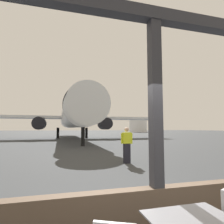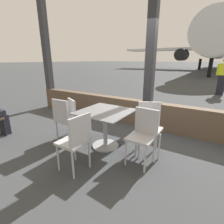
{
  "view_description": "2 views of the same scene",
  "coord_description": "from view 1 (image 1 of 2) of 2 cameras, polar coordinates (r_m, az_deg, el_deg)",
  "views": [
    {
      "loc": [
        -1.7,
        -3.16,
        1.7
      ],
      "look_at": [
        2.49,
        12.03,
        3.04
      ],
      "focal_mm": 30.68,
      "sensor_mm": 36.0,
      "label": 1
    },
    {
      "loc": [
        1.42,
        -3.93,
        1.66
      ],
      "look_at": [
        -0.47,
        -0.94,
        0.56
      ],
      "focal_mm": 26.97,
      "sensor_mm": 36.0,
      "label": 2
    }
  ],
  "objects": [
    {
      "name": "ground_plane",
      "position": [
        43.23,
        -13.24,
        -6.97
      ],
      "size": [
        220.0,
        220.0,
        0.0
      ],
      "primitive_type": "plane",
      "color": "#383A3D"
    },
    {
      "name": "window_frame",
      "position": [
        3.6,
        13.0,
        -9.52
      ],
      "size": [
        7.58,
        0.24,
        3.98
      ],
      "color": "brown",
      "rests_on": "ground"
    },
    {
      "name": "airplane",
      "position": [
        31.65,
        -11.38,
        -1.09
      ],
      "size": [
        30.69,
        33.58,
        10.68
      ],
      "color": "silver",
      "rests_on": "ground"
    },
    {
      "name": "ground_crew_worker",
      "position": [
        9.57,
        4.42,
        -9.63
      ],
      "size": [
        0.56,
        0.22,
        1.74
      ],
      "color": "black",
      "rests_on": "ground"
    },
    {
      "name": "fuel_storage_tank",
      "position": [
        83.17,
        7.78,
        -4.05
      ],
      "size": [
        7.6,
        7.6,
        5.59
      ],
      "primitive_type": "cylinder",
      "color": "white",
      "rests_on": "ground"
    }
  ]
}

